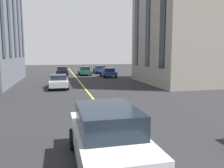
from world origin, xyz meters
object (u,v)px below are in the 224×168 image
Objects in this scene: car_silver_parked_b at (59,81)px; car_blue_near at (100,69)px; car_blue_oncoming at (108,72)px; car_green_far at (84,71)px; car_white_trailing at (107,136)px; car_black_mid at (62,71)px.

car_silver_parked_b is 18.64m from car_blue_near.
car_blue_near is (17.07, -7.49, 0.00)m from car_silver_parked_b.
car_blue_oncoming and car_silver_parked_b have the same top height.
car_white_trailing is at bearing 174.60° from car_green_far.
car_blue_oncoming is at bearing -36.60° from car_silver_parked_b.
car_blue_oncoming is 27.83m from car_white_trailing.
car_green_far is at bearing 135.81° from car_blue_near.
car_silver_parked_b is 1.13× the size of car_green_far.
car_blue_oncoming is at bearing -138.92° from car_green_far.
car_silver_parked_b is 17.12m from car_white_trailing.
car_blue_near is 0.94× the size of car_white_trailing.
car_blue_oncoming is 8.28m from car_black_mid.
car_black_mid is (14.78, -0.67, -0.00)m from car_silver_parked_b.
car_blue_near is at bearing -23.69° from car_silver_parked_b.
car_white_trailing is (-30.83, 2.91, 0.27)m from car_green_far.
car_white_trailing reaches higher than car_green_far.
car_green_far reaches higher than car_silver_parked_b.
car_black_mid is at bearing 1.25° from car_white_trailing.
car_white_trailing reaches higher than car_blue_near.
car_blue_oncoming is at bearing 180.00° from car_blue_near.
car_green_far is (13.77, -4.28, -0.00)m from car_silver_parked_b.
car_green_far is 0.83× the size of car_white_trailing.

